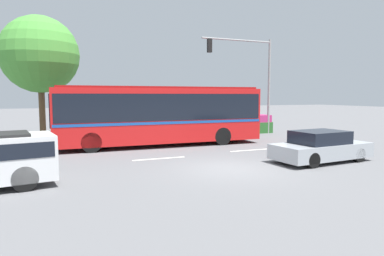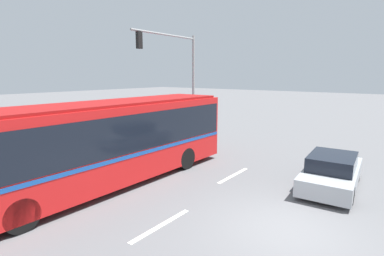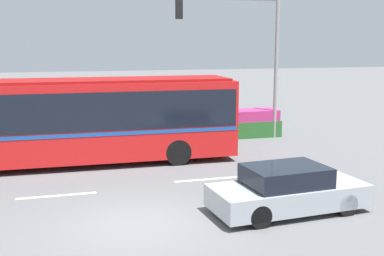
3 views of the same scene
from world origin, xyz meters
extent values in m
plane|color=#5B5B5E|center=(0.00, 0.00, 0.00)|extent=(140.00, 140.00, 0.00)
cube|color=red|center=(-0.68, 6.82, 1.72)|extent=(11.37, 2.73, 2.93)
cube|color=black|center=(-0.68, 6.82, 2.18)|extent=(11.15, 2.76, 1.41)
cube|color=#194C9E|center=(-0.68, 6.82, 1.36)|extent=(11.26, 2.75, 0.14)
cube|color=black|center=(-6.36, 6.93, 2.07)|extent=(0.10, 2.13, 1.64)
cube|color=maroon|center=(-0.68, 6.82, 3.23)|extent=(10.92, 2.52, 0.10)
cylinder|color=black|center=(-4.55, 5.79, 0.50)|extent=(1.01, 0.32, 1.00)
cylinder|color=black|center=(-4.51, 8.00, 0.50)|extent=(1.01, 0.32, 1.00)
cylinder|color=black|center=(2.59, 5.66, 0.50)|extent=(1.01, 0.32, 1.00)
cylinder|color=black|center=(2.63, 7.87, 0.50)|extent=(1.01, 0.32, 1.00)
cube|color=#9EA3A8|center=(4.25, -0.24, 0.48)|extent=(4.46, 2.11, 0.62)
cube|color=black|center=(4.14, -0.24, 1.05)|extent=(2.28, 1.73, 0.53)
cylinder|color=black|center=(5.53, 0.65, 0.30)|extent=(0.62, 0.27, 0.61)
cylinder|color=black|center=(5.65, -0.92, 0.30)|extent=(0.62, 0.27, 0.61)
cylinder|color=black|center=(2.90, 0.45, 0.30)|extent=(0.62, 0.27, 0.61)
cylinder|color=black|center=(3.01, -1.12, 0.30)|extent=(0.62, 0.27, 0.61)
cylinder|color=black|center=(-7.29, 1.19, 0.37)|extent=(0.78, 0.37, 0.75)
cylinder|color=black|center=(-7.04, -0.41, 0.37)|extent=(0.78, 0.37, 0.75)
cylinder|color=gray|center=(8.54, 9.72, 3.43)|extent=(0.18, 0.18, 6.86)
cylinder|color=gray|center=(5.83, 9.72, 6.65)|extent=(5.43, 0.12, 0.12)
cube|color=black|center=(3.68, 9.72, 6.15)|extent=(0.30, 0.22, 0.90)
cylinder|color=red|center=(3.68, 9.84, 6.45)|extent=(0.18, 0.02, 0.18)
cylinder|color=yellow|center=(3.68, 9.84, 6.15)|extent=(0.18, 0.02, 0.18)
cylinder|color=green|center=(3.68, 9.84, 5.85)|extent=(0.18, 0.02, 0.18)
cube|color=#286028|center=(4.65, 10.31, 0.41)|extent=(8.55, 1.32, 0.81)
cube|color=#B22D6B|center=(4.65, 10.31, 1.07)|extent=(8.38, 1.26, 0.53)
cylinder|color=brown|center=(-6.90, 12.15, 1.81)|extent=(0.38, 0.38, 3.63)
sphere|color=#479338|center=(-6.90, 12.15, 5.35)|extent=(4.78, 4.78, 4.78)
cube|color=silver|center=(3.09, 3.42, 0.01)|extent=(2.40, 0.16, 0.01)
cube|color=silver|center=(-1.95, 2.95, 0.01)|extent=(2.40, 0.16, 0.01)
camera|label=1|loc=(-6.15, -11.19, 2.80)|focal=31.42mm
camera|label=2|loc=(-7.66, -2.55, 4.31)|focal=27.53mm
camera|label=3|loc=(-1.77, -11.79, 4.63)|focal=44.95mm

